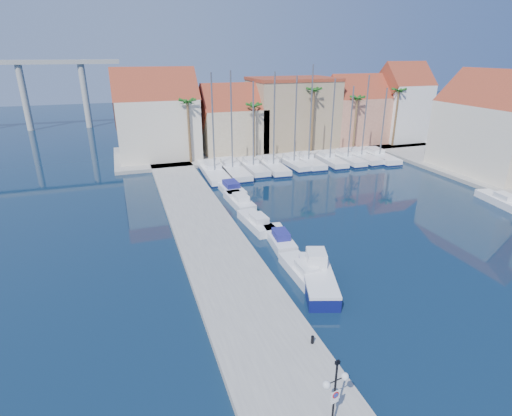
{
  "coord_description": "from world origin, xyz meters",
  "views": [
    {
      "loc": [
        -15.56,
        -16.59,
        15.99
      ],
      "look_at": [
        -4.89,
        14.77,
        3.0
      ],
      "focal_mm": 28.0,
      "sensor_mm": 36.0,
      "label": 1
    }
  ],
  "objects": [
    {
      "name": "ground",
      "position": [
        0.0,
        0.0,
        0.0
      ],
      "size": [
        260.0,
        260.0,
        0.0
      ],
      "primitive_type": "plane",
      "color": "#081B31",
      "rests_on": "ground"
    },
    {
      "name": "quay_west",
      "position": [
        -9.0,
        13.5,
        0.25
      ],
      "size": [
        6.0,
        77.0,
        0.5
      ],
      "primitive_type": "cube",
      "color": "gray",
      "rests_on": "ground"
    },
    {
      "name": "shore_north",
      "position": [
        10.0,
        48.0,
        0.25
      ],
      "size": [
        54.0,
        16.0,
        0.5
      ],
      "primitive_type": "cube",
      "color": "gray",
      "rests_on": "ground"
    },
    {
      "name": "lamp_post",
      "position": [
        -8.3,
        -5.56,
        3.01
      ],
      "size": [
        1.29,
        0.5,
        3.82
      ],
      "rotation": [
        0.0,
        0.0,
        0.17
      ],
      "color": "black",
      "rests_on": "quay_west"
    },
    {
      "name": "bollard",
      "position": [
        -6.6,
        -0.23,
        0.73
      ],
      "size": [
        0.19,
        0.19,
        0.47
      ],
      "primitive_type": "cylinder",
      "color": "black",
      "rests_on": "quay_west"
    },
    {
      "name": "fishing_boat",
      "position": [
        -3.17,
        5.85,
        0.74
      ],
      "size": [
        4.03,
        6.72,
        2.23
      ],
      "rotation": [
        0.0,
        0.0,
        -0.32
      ],
      "color": "#0E1354",
      "rests_on": "ground"
    },
    {
      "name": "motorboat_west_0",
      "position": [
        -3.67,
        7.17,
        0.51
      ],
      "size": [
        1.8,
        5.54,
        1.4
      ],
      "rotation": [
        0.0,
        0.0,
        0.01
      ],
      "color": "white",
      "rests_on": "ground"
    },
    {
      "name": "motorboat_west_1",
      "position": [
        -3.24,
        13.16,
        0.51
      ],
      "size": [
        2.23,
        5.56,
        1.4
      ],
      "rotation": [
        0.0,
        0.0,
        -0.09
      ],
      "color": "white",
      "rests_on": "ground"
    },
    {
      "name": "motorboat_west_2",
      "position": [
        -3.98,
        17.21,
        0.51
      ],
      "size": [
        2.32,
        5.94,
        1.4
      ],
      "rotation": [
        0.0,
        0.0,
        0.08
      ],
      "color": "white",
      "rests_on": "ground"
    },
    {
      "name": "motorboat_west_3",
      "position": [
        -3.87,
        23.52,
        0.51
      ],
      "size": [
        2.2,
        6.01,
        1.4
      ],
      "rotation": [
        0.0,
        0.0,
        0.05
      ],
      "color": "white",
      "rests_on": "ground"
    },
    {
      "name": "motorboat_west_4",
      "position": [
        -3.63,
        28.54,
        0.51
      ],
      "size": [
        2.47,
        7.02,
        1.4
      ],
      "rotation": [
        0.0,
        0.0,
        0.04
      ],
      "color": "white",
      "rests_on": "ground"
    },
    {
      "name": "motorboat_east_1",
      "position": [
        23.99,
        14.32,
        0.51
      ],
      "size": [
        2.66,
        6.08,
        1.4
      ],
      "rotation": [
        0.0,
        0.0,
        -0.14
      ],
      "color": "white",
      "rests_on": "ground"
    },
    {
      "name": "sailboat_0",
      "position": [
        -3.97,
        35.56,
        0.58
      ],
      "size": [
        3.24,
        11.33,
        13.63
      ],
      "rotation": [
        0.0,
        0.0,
        -0.02
      ],
      "color": "white",
      "rests_on": "ground"
    },
    {
      "name": "sailboat_1",
      "position": [
        -1.29,
        36.16,
        0.58
      ],
      "size": [
        3.07,
        11.28,
        13.8
      ],
      "rotation": [
        0.0,
        0.0,
        -0.01
      ],
      "color": "white",
      "rests_on": "ground"
    },
    {
      "name": "sailboat_2",
      "position": [
        1.84,
        36.26,
        0.6
      ],
      "size": [
        2.47,
        9.12,
        12.39
      ],
      "rotation": [
        0.0,
        0.0,
        0.01
      ],
      "color": "white",
      "rests_on": "ground"
    },
    {
      "name": "sailboat_3",
      "position": [
        4.78,
        35.88,
        0.61
      ],
      "size": [
        2.96,
        9.71,
        13.56
      ],
      "rotation": [
        0.0,
        0.0,
        -0.04
      ],
      "color": "white",
      "rests_on": "ground"
    },
    {
      "name": "sailboat_4",
      "position": [
        8.24,
        36.43,
        0.63
      ],
      "size": [
        2.57,
        8.39,
        12.95
      ],
      "rotation": [
        0.0,
        0.0,
        0.04
      ],
      "color": "white",
      "rests_on": "ground"
    },
    {
      "name": "sailboat_5",
      "position": [
        10.77,
        36.73,
        0.63
      ],
      "size": [
        2.78,
        9.34,
        14.4
      ],
      "rotation": [
        0.0,
        0.0,
        -0.04
      ],
      "color": "white",
      "rests_on": "ground"
    },
    {
      "name": "sailboat_6",
      "position": [
        14.19,
        36.41,
        0.6
      ],
      "size": [
        2.6,
        9.01,
        12.47
      ],
      "rotation": [
        0.0,
        0.0,
        -0.03
      ],
      "color": "white",
      "rests_on": "ground"
    },
    {
      "name": "sailboat_7",
      "position": [
        17.13,
        36.13,
        0.59
      ],
      "size": [
        2.36,
        8.59,
        11.42
      ],
      "rotation": [
        0.0,
        0.0,
        0.01
      ],
      "color": "white",
      "rests_on": "ground"
    },
    {
      "name": "sailboat_8",
      "position": [
        19.87,
        36.69,
        0.6
      ],
      "size": [
        3.19,
        9.58,
        12.85
      ],
      "rotation": [
        0.0,
        0.0,
        0.07
      ],
      "color": "white",
      "rests_on": "ground"
    },
    {
      "name": "sailboat_9",
      "position": [
        22.81,
        36.04,
        0.57
      ],
      "size": [
        3.41,
        10.12,
        11.01
      ],
      "rotation": [
        0.0,
        0.0,
        -0.08
      ],
      "color": "white",
      "rests_on": "ground"
    },
    {
      "name": "building_0",
      "position": [
        -10.0,
        47.0,
        6.52
      ],
      "size": [
        12.3,
        9.0,
        13.5
      ],
      "color": "beige",
      "rests_on": "shore_north"
    },
    {
      "name": "building_1",
      "position": [
        2.0,
        47.0,
        5.3
      ],
      "size": [
        10.3,
        8.0,
        11.0
      ],
      "color": "tan",
      "rests_on": "shore_north"
    },
    {
      "name": "building_2",
      "position": [
        13.0,
        48.0,
        6.26
      ],
      "size": [
        14.2,
        10.2,
        11.5
      ],
      "color": "tan",
      "rests_on": "shore_north"
    },
    {
      "name": "building_3",
      "position": [
        25.0,
        47.0,
        5.86
      ],
      "size": [
        10.3,
        8.0,
        12.0
      ],
      "color": "#BA765E",
      "rests_on": "shore_north"
    },
    {
      "name": "building_4",
      "position": [
        34.0,
        46.0,
        6.97
      ],
      "size": [
        8.3,
        8.0,
        14.0
      ],
      "color": "white",
      "rests_on": "shore_north"
    },
    {
      "name": "building_6",
      "position": [
        32.0,
        24.0,
        6.52
      ],
      "size": [
        9.0,
        14.3,
        13.5
      ],
      "color": "beige",
      "rests_on": "shore_east"
    },
    {
      "name": "palm_0",
      "position": [
        -6.0,
        42.0,
        9.08
      ],
      "size": [
        2.6,
        2.6,
        10.15
      ],
      "color": "brown",
      "rests_on": "shore_north"
    },
    {
      "name": "palm_1",
      "position": [
        4.0,
        42.0,
        8.14
      ],
      "size": [
        2.6,
        2.6,
        9.15
      ],
      "color": "brown",
      "rests_on": "shore_north"
    },
    {
      "name": "palm_2",
      "position": [
        14.0,
        42.0,
        10.02
      ],
      "size": [
        2.6,
        2.6,
        11.15
      ],
      "color": "brown",
      "rests_on": "shore_north"
    },
    {
      "name": "palm_3",
      "position": [
        22.0,
        42.0,
        8.61
      ],
      "size": [
        2.6,
        2.6,
        9.65
      ],
      "color": "brown",
      "rests_on": "shore_north"
    },
    {
      "name": "palm_4",
      "position": [
        30.0,
        42.0,
        9.55
      ],
      "size": [
        2.6,
        2.6,
        10.65
      ],
      "color": "brown",
      "rests_on": "shore_north"
    }
  ]
}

